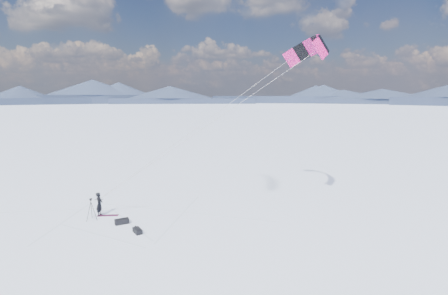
# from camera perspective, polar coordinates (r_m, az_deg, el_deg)

# --- Properties ---
(ground) EXTENTS (1800.00, 1800.00, 0.00)m
(ground) POSITION_cam_1_polar(r_m,az_deg,el_deg) (22.13, -20.55, -12.54)
(ground) COLOR white
(horizon_hills) EXTENTS (704.00, 705.94, 9.95)m
(horizon_hills) POSITION_cam_1_polar(r_m,az_deg,el_deg) (20.97, -21.21, -1.50)
(horizon_hills) COLOR #182131
(horizon_hills) RESTS_ON ground
(snow_tracks) EXTENTS (14.76, 10.25, 0.01)m
(snow_tracks) POSITION_cam_1_polar(r_m,az_deg,el_deg) (22.11, -22.51, -12.66)
(snow_tracks) COLOR silver
(snow_tracks) RESTS_ON ground
(snowkiter) EXTENTS (0.44, 0.62, 1.60)m
(snowkiter) POSITION_cam_1_polar(r_m,az_deg,el_deg) (23.70, -20.96, -11.10)
(snowkiter) COLOR black
(snowkiter) RESTS_ON ground
(snowboard) EXTENTS (1.39, 0.46, 0.04)m
(snowboard) POSITION_cam_1_polar(r_m,az_deg,el_deg) (23.48, -19.74, -11.18)
(snowboard) COLOR maroon
(snowboard) RESTS_ON ground
(tripod) EXTENTS (0.61, 0.67, 1.45)m
(tripod) POSITION_cam_1_polar(r_m,az_deg,el_deg) (22.80, -22.32, -9.52)
(tripod) COLOR black
(tripod) RESTS_ON ground
(gear_bag_a) EXTENTS (0.92, 0.79, 0.38)m
(gear_bag_a) POSITION_cam_1_polar(r_m,az_deg,el_deg) (21.77, -17.52, -12.27)
(gear_bag_a) COLOR black
(gear_bag_a) RESTS_ON ground
(gear_bag_b) EXTENTS (0.74, 0.79, 0.34)m
(gear_bag_b) POSITION_cam_1_polar(r_m,az_deg,el_deg) (20.20, -14.97, -13.93)
(gear_bag_b) COLOR black
(gear_bag_b) RESTS_ON ground
(power_kite) EXTENTS (15.19, 5.81, 10.80)m
(power_kite) POSITION_cam_1_polar(r_m,az_deg,el_deg) (23.46, 14.81, 16.26)
(power_kite) COLOR #CE176E
(power_kite) RESTS_ON ground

